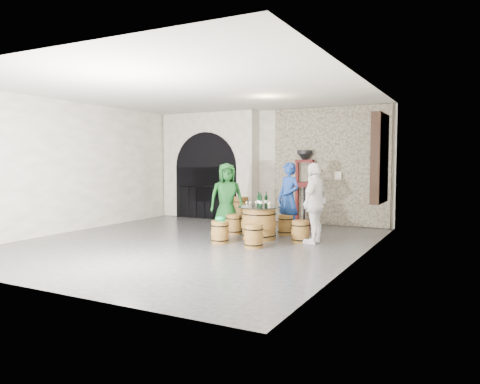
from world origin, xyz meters
The scene contains 31 objects.
ground centered at (0.00, 0.00, 0.00)m, with size 8.00×8.00×0.00m, color #2A2A2D.
wall_back centered at (0.00, 4.00, 1.60)m, with size 8.00×8.00×0.00m, color white.
wall_front centered at (0.00, -4.00, 1.60)m, with size 8.00×8.00×0.00m, color white.
wall_left centered at (-3.50, 0.00, 1.60)m, with size 8.00×8.00×0.00m, color white.
wall_right centered at (3.50, 0.00, 1.60)m, with size 8.00×8.00×0.00m, color white.
ceiling centered at (0.00, 0.00, 3.20)m, with size 8.00×8.00×0.00m, color beige.
stone_facing_panel centered at (1.80, 3.94, 1.60)m, with size 3.20×0.12×3.18m, color #9F977F.
arched_opening centered at (-1.90, 3.74, 1.58)m, with size 3.10×0.60×3.19m.
shuttered_window centered at (3.38, 2.40, 1.80)m, with size 0.23×1.10×2.00m.
barrel_table centered at (1.08, 0.94, 0.37)m, with size 0.95×0.95×0.74m.
barrel_stool_left centered at (0.23, 1.36, 0.23)m, with size 0.40×0.40×0.47m.
barrel_stool_far centered at (1.36, 1.85, 0.23)m, with size 0.40×0.40×0.47m.
barrel_stool_right centered at (2.03, 1.02, 0.23)m, with size 0.40×0.40×0.47m.
barrel_stool_near_right centered at (1.39, 0.05, 0.23)m, with size 0.40×0.40×0.47m.
barrel_stool_near_left centered at (0.53, 0.17, 0.23)m, with size 0.40×0.40×0.47m.
green_cap centered at (0.54, 0.17, 0.51)m, with size 0.24×0.19×0.11m.
person_green centered at (-0.04, 1.49, 0.85)m, with size 0.83×0.54×1.69m, color #13471A.
person_blue centered at (1.39, 1.95, 0.86)m, with size 0.62×0.41×1.71m, color navy.
person_white centered at (2.33, 1.04, 0.85)m, with size 1.00×0.42×1.71m, color white.
wine_bottle_left centered at (1.03, 1.03, 0.87)m, with size 0.08×0.08×0.32m.
wine_bottle_center centered at (1.15, 0.89, 0.87)m, with size 0.08×0.08×0.32m.
wine_bottle_right centered at (1.18, 1.11, 0.87)m, with size 0.08×0.08×0.32m.
tasting_glass_a centered at (0.78, 0.93, 0.79)m, with size 0.05×0.05×0.10m, color #BC6D24, non-canonical shape.
tasting_glass_b centered at (1.31, 1.01, 0.79)m, with size 0.05×0.05×0.10m, color #BC6D24, non-canonical shape.
tasting_glass_c centered at (0.94, 1.10, 0.79)m, with size 0.05×0.05×0.10m, color #BC6D24, non-canonical shape.
tasting_glass_d centered at (1.26, 1.12, 0.79)m, with size 0.05×0.05×0.10m, color #BC6D24, non-canonical shape.
tasting_glass_e centered at (1.37, 0.83, 0.79)m, with size 0.05×0.05×0.10m, color #BC6D24, non-canonical shape.
tasting_glass_f centered at (0.84, 0.98, 0.79)m, with size 0.05×0.05×0.10m, color #BC6D24, non-canonical shape.
side_barrel centered at (-0.70, 3.41, 0.35)m, with size 0.53×0.53×0.71m.
corking_press centered at (1.15, 3.70, 1.18)m, with size 0.84×0.49×2.03m.
control_box centered at (2.05, 3.86, 1.35)m, with size 0.18×0.10×0.22m, color silver.
Camera 1 is at (5.35, -8.10, 1.76)m, focal length 34.00 mm.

